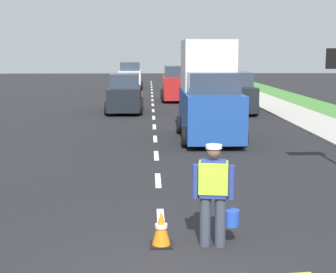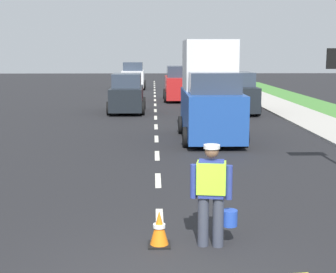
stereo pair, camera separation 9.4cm
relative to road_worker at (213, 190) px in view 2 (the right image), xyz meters
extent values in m
plane|color=black|center=(-0.83, 19.55, -0.93)|extent=(96.00, 96.00, 0.00)
cube|color=silver|center=(-0.83, 1.25, -0.93)|extent=(0.14, 1.40, 0.01)
cube|color=silver|center=(-0.83, 4.25, -0.93)|extent=(0.14, 1.40, 0.01)
cube|color=silver|center=(-0.83, 7.25, -0.93)|extent=(0.14, 1.40, 0.01)
cube|color=silver|center=(-0.83, 10.25, -0.93)|extent=(0.14, 1.40, 0.01)
cube|color=silver|center=(-0.83, 13.25, -0.93)|extent=(0.14, 1.40, 0.01)
cube|color=silver|center=(-0.83, 16.25, -0.93)|extent=(0.14, 1.40, 0.01)
cube|color=silver|center=(-0.83, 19.25, -0.93)|extent=(0.14, 1.40, 0.01)
cube|color=silver|center=(-0.83, 22.25, -0.93)|extent=(0.14, 1.40, 0.01)
cube|color=silver|center=(-0.83, 25.25, -0.93)|extent=(0.14, 1.40, 0.01)
cube|color=silver|center=(-0.83, 28.25, -0.93)|extent=(0.14, 1.40, 0.01)
cube|color=silver|center=(-0.83, 31.25, -0.93)|extent=(0.14, 1.40, 0.01)
cube|color=silver|center=(-0.83, 34.25, -0.93)|extent=(0.14, 1.40, 0.01)
cube|color=silver|center=(-0.83, 37.25, -0.93)|extent=(0.14, 1.40, 0.01)
cube|color=silver|center=(-0.83, 40.25, -0.93)|extent=(0.14, 1.40, 0.01)
cube|color=silver|center=(-0.83, 43.25, -0.93)|extent=(0.14, 1.40, 0.01)
cube|color=silver|center=(-0.83, 46.25, -0.93)|extent=(0.14, 1.40, 0.01)
cylinder|color=#383D4C|center=(-0.14, 0.01, -0.52)|extent=(0.18, 0.18, 0.82)
cylinder|color=#383D4C|center=(0.09, -0.02, -0.52)|extent=(0.18, 0.18, 0.82)
cube|color=navy|center=(-0.02, 0.00, 0.19)|extent=(0.43, 0.30, 0.60)
cube|color=#A5EA33|center=(-0.02, 0.00, 0.21)|extent=(0.50, 0.35, 0.51)
cylinder|color=navy|center=(-0.30, 0.04, 0.14)|extent=(0.11, 0.11, 0.55)
cylinder|color=navy|center=(0.25, -0.05, 0.14)|extent=(0.11, 0.11, 0.55)
sphere|color=brown|center=(-0.02, 0.00, 0.63)|extent=(0.22, 0.22, 0.22)
cylinder|color=silver|center=(-0.02, 0.00, 0.71)|extent=(0.26, 0.26, 0.06)
cylinder|color=#2347B7|center=(0.29, 0.05, -0.48)|extent=(0.26, 0.26, 0.26)
cube|color=black|center=(-0.85, 0.03, -0.92)|extent=(0.36, 0.36, 0.03)
cone|color=orange|center=(-0.85, 0.03, -0.62)|extent=(0.30, 0.30, 0.56)
cylinder|color=white|center=(-0.85, 0.03, -0.60)|extent=(0.20, 0.20, 0.06)
cube|color=#1E4799|center=(1.10, 10.03, 0.03)|extent=(1.90, 4.60, 1.56)
cube|color=#2D3847|center=(1.10, 9.22, 1.16)|extent=(1.67, 1.61, 0.70)
cube|color=silver|center=(1.10, 10.83, 1.71)|extent=(1.81, 2.53, 1.80)
cylinder|color=black|center=(0.13, 11.45, -0.59)|extent=(0.22, 0.68, 0.68)
cylinder|color=black|center=(2.07, 11.45, -0.59)|extent=(0.22, 0.68, 0.68)
cylinder|color=black|center=(0.13, 8.60, -0.59)|extent=(0.22, 0.68, 0.68)
cylinder|color=black|center=(2.07, 8.60, -0.59)|extent=(0.22, 0.68, 0.68)
cube|color=silver|center=(-2.64, 35.41, -0.06)|extent=(1.82, 3.99, 1.38)
cube|color=#2D3847|center=(-2.64, 35.51, 0.98)|extent=(1.60, 2.19, 0.70)
cylinder|color=black|center=(-1.72, 34.18, -0.59)|extent=(0.22, 0.68, 0.68)
cylinder|color=black|center=(-3.57, 34.18, -0.59)|extent=(0.22, 0.68, 0.68)
cylinder|color=black|center=(-1.72, 36.65, -0.59)|extent=(0.22, 0.68, 0.68)
cylinder|color=black|center=(-3.57, 36.65, -0.59)|extent=(0.22, 0.68, 0.68)
cube|color=black|center=(-2.32, 18.59, -0.19)|extent=(1.62, 4.11, 1.13)
cube|color=#2D3847|center=(-2.32, 18.69, 0.73)|extent=(1.43, 2.26, 0.70)
cylinder|color=black|center=(-1.48, 17.32, -0.59)|extent=(0.22, 0.68, 0.68)
cylinder|color=black|center=(-3.15, 17.32, -0.59)|extent=(0.22, 0.68, 0.68)
cylinder|color=black|center=(-1.48, 19.86, -0.59)|extent=(0.22, 0.68, 0.68)
cylinder|color=black|center=(-3.15, 19.86, -0.59)|extent=(0.22, 0.68, 0.68)
cube|color=black|center=(3.34, 18.24, -0.14)|extent=(1.75, 4.27, 1.22)
cube|color=#2D3847|center=(3.34, 18.14, 0.82)|extent=(1.54, 2.35, 0.70)
cylinder|color=black|center=(2.45, 19.57, -0.59)|extent=(0.22, 0.68, 0.68)
cylinder|color=black|center=(4.23, 19.57, -0.59)|extent=(0.22, 0.68, 0.68)
cylinder|color=black|center=(2.45, 16.92, -0.59)|extent=(0.22, 0.68, 0.68)
cylinder|color=black|center=(4.23, 16.92, -0.59)|extent=(0.22, 0.68, 0.68)
cube|color=red|center=(0.71, 24.87, -0.07)|extent=(1.71, 4.25, 1.36)
cube|color=#2D3847|center=(0.71, 24.76, 0.96)|extent=(1.51, 2.34, 0.70)
cylinder|color=black|center=(-0.17, 26.19, -0.59)|extent=(0.22, 0.68, 0.68)
cylinder|color=black|center=(1.59, 26.19, -0.59)|extent=(0.22, 0.68, 0.68)
cylinder|color=black|center=(-0.17, 23.55, -0.59)|extent=(0.22, 0.68, 0.68)
cylinder|color=black|center=(1.59, 23.55, -0.59)|extent=(0.22, 0.68, 0.68)
camera|label=1|loc=(-1.03, -7.78, 2.18)|focal=54.07mm
camera|label=2|loc=(-0.94, -7.78, 2.18)|focal=54.07mm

